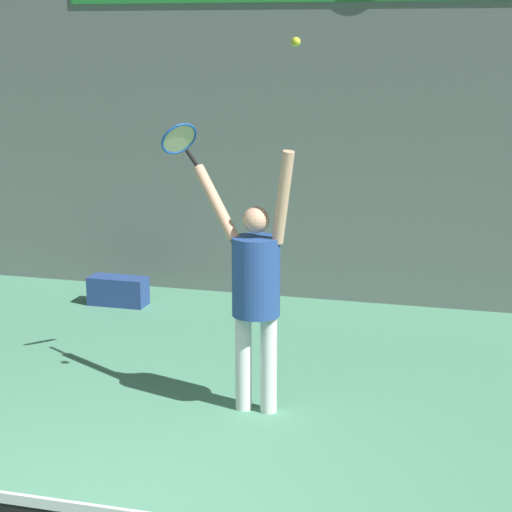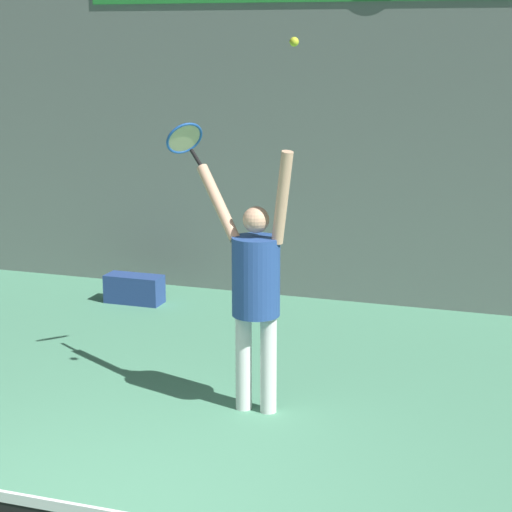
{
  "view_description": "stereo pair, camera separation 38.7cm",
  "coord_description": "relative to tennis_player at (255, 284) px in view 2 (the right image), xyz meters",
  "views": [
    {
      "loc": [
        2.33,
        -4.57,
        2.91
      ],
      "look_at": [
        0.49,
        2.1,
        1.27
      ],
      "focal_mm": 65.0,
      "sensor_mm": 36.0,
      "label": 1
    },
    {
      "loc": [
        2.7,
        -4.46,
        2.91
      ],
      "look_at": [
        0.49,
        2.1,
        1.27
      ],
      "focal_mm": 65.0,
      "sensor_mm": 36.0,
      "label": 2
    }
  ],
  "objects": [
    {
      "name": "back_wall",
      "position": [
        -0.48,
        3.33,
        1.46
      ],
      "size": [
        18.0,
        0.1,
        5.0
      ],
      "color": "slate",
      "rests_on": "ground_plane"
    },
    {
      "name": "equipment_bag",
      "position": [
        -2.26,
        2.46,
        -0.88
      ],
      "size": [
        0.64,
        0.27,
        0.32
      ],
      "color": "navy",
      "rests_on": "ground_plane"
    },
    {
      "name": "tennis_racket",
      "position": [
        -0.78,
        0.51,
        1.04
      ],
      "size": [
        0.43,
        0.4,
        0.36
      ],
      "color": "black"
    },
    {
      "name": "tennis_player",
      "position": [
        0.0,
        0.0,
        0.0
      ],
      "size": [
        0.96,
        0.57,
        2.1
      ],
      "color": "white",
      "rests_on": "ground_plane"
    },
    {
      "name": "tennis_ball",
      "position": [
        0.34,
        -0.14,
        1.83
      ],
      "size": [
        0.07,
        0.07,
        0.07
      ],
      "color": "#CCDB2D"
    },
    {
      "name": "water_bottle",
      "position": [
        -2.11,
        2.63,
        -0.92
      ],
      "size": [
        0.08,
        0.08,
        0.27
      ],
      "color": "#262628",
      "rests_on": "ground_plane"
    }
  ]
}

